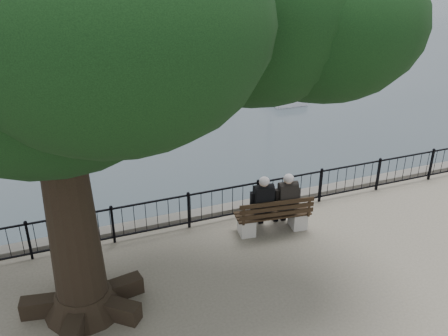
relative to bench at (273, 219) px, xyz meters
name	(u,v)px	position (x,y,z in m)	size (l,w,h in m)	color
harbor	(218,226)	(-1.03, 1.45, -0.87)	(260.00, 260.00, 1.20)	#4B4742
railing	(224,203)	(-1.03, 0.95, 0.19)	(22.06, 0.06, 1.00)	black
bench	(273,219)	(0.00, 0.00, 0.00)	(2.04, 0.83, 1.05)	#99958E
person_left	(261,205)	(-0.29, 0.15, 0.40)	(0.51, 0.86, 1.66)	black
person_right	(285,202)	(0.36, 0.07, 0.40)	(0.51, 0.86, 1.66)	black
tree	(94,5)	(-4.15, -1.19, 5.76)	(11.40, 7.96, 9.31)	black
sailboat_b	(81,77)	(-2.93, 19.76, -1.05)	(2.21, 4.89, 10.04)	silver
sailboat_c	(268,85)	(6.70, 14.38, -1.05)	(1.81, 6.15, 11.40)	silver
sailboat_d	(232,60)	(7.02, 20.80, -1.10)	(2.58, 4.90, 7.67)	silver
sailboat_f	(122,26)	(2.29, 35.27, -1.03)	(1.83, 5.67, 11.49)	silver
sailboat_g	(207,24)	(9.73, 33.73, -1.06)	(3.35, 5.66, 10.50)	silver
sailboat_h	(58,26)	(-3.03, 37.10, -0.97)	(2.86, 5.78, 13.78)	silver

